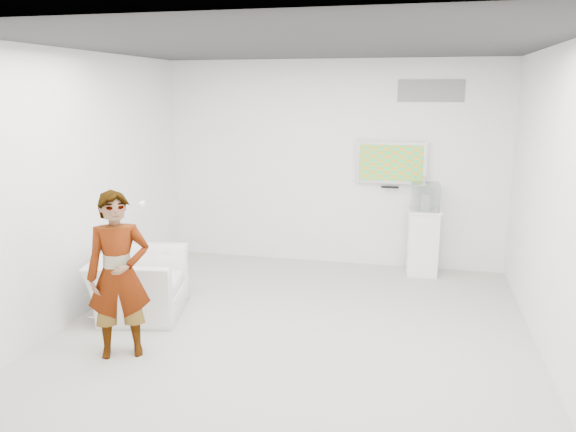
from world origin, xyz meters
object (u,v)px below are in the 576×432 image
object	(u,v)px
floor_uplight	(419,262)
armchair	(139,284)
person	(119,275)
pedestal	(423,242)
tv	(391,163)

from	to	relation	value
floor_uplight	armchair	bearing A→B (deg)	-143.38
person	armchair	bearing A→B (deg)	81.85
pedestal	person	bearing A→B (deg)	-131.70
person	pedestal	distance (m)	4.34
tv	pedestal	world-z (taller)	tv
tv	pedestal	bearing A→B (deg)	-26.07
person	pedestal	bearing A→B (deg)	21.64
person	armchair	world-z (taller)	person
person	pedestal	world-z (taller)	person
tv	person	distance (m)	4.28
pedestal	floor_uplight	distance (m)	0.36
person	floor_uplight	bearing A→B (deg)	23.05
tv	pedestal	distance (m)	1.22
pedestal	floor_uplight	size ratio (longest dim) A/B	3.44
armchair	pedestal	distance (m)	3.92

